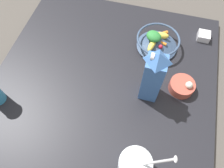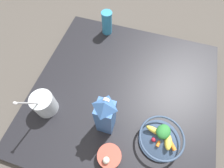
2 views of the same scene
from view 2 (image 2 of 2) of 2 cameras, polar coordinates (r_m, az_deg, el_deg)
The scene contains 7 objects.
ground_plane at distance 0.97m, azimuth 3.60°, elevation -3.56°, with size 6.00×6.00×0.00m, color #4C4742.
countertop at distance 0.96m, azimuth 3.65°, elevation -3.16°, with size 0.97×0.97×0.03m.
fruit_bowl at distance 0.85m, azimuth 15.70°, elevation -16.64°, with size 0.20×0.20×0.09m.
milk_carton at distance 0.75m, azimuth -2.13°, elevation -10.35°, with size 0.07×0.07×0.28m.
yogurt_tub at distance 0.91m, azimuth -21.37°, elevation -5.89°, with size 0.11×0.15×0.27m.
drinking_cup at distance 1.16m, azimuth -1.68°, elevation 19.50°, with size 0.07×0.07×0.15m.
garlic_bowl at distance 0.83m, azimuth -0.93°, elevation -22.60°, with size 0.11×0.11×0.07m.
Camera 2 is at (-0.07, 0.42, 0.88)m, focal length 28.00 mm.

